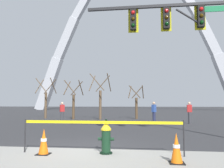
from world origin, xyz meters
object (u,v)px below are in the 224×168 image
(traffic_cone_by_hydrant, at_px, (44,142))
(pedestrian_walking_left, at_px, (190,112))
(monument_arch, at_px, (134,38))
(pedestrian_walking_right, at_px, (154,112))
(traffic_signal_gantry, at_px, (193,35))
(pedestrian_standing_center, at_px, (62,112))
(traffic_cone_mid_sidewalk, at_px, (176,149))
(fire_hydrant, at_px, (106,137))

(traffic_cone_by_hydrant, relative_size, pedestrian_walking_left, 0.46)
(monument_arch, bearing_deg, pedestrian_walking_right, -85.98)
(traffic_signal_gantry, bearing_deg, pedestrian_walking_left, 80.38)
(monument_arch, xyz_separation_m, pedestrian_standing_center, (-4.29, -38.15, -16.63))
(traffic_signal_gantry, bearing_deg, traffic_cone_mid_sidewalk, -108.68)
(traffic_signal_gantry, bearing_deg, monument_arch, 94.93)
(traffic_signal_gantry, xyz_separation_m, pedestrian_walking_left, (1.34, 7.90, -3.45))
(pedestrian_standing_center, bearing_deg, monument_arch, 83.58)
(pedestrian_walking_left, bearing_deg, pedestrian_walking_right, -170.78)
(fire_hydrant, relative_size, traffic_cone_by_hydrant, 1.36)
(traffic_cone_mid_sidewalk, height_order, pedestrian_walking_left, pedestrian_walking_left)
(traffic_cone_mid_sidewalk, xyz_separation_m, monument_arch, (-2.63, 49.51, 17.09))
(monument_arch, bearing_deg, fire_hydrant, -89.09)
(fire_hydrant, distance_m, traffic_cone_by_hydrant, 1.77)
(traffic_cone_by_hydrant, bearing_deg, fire_hydrant, 11.14)
(pedestrian_walking_left, relative_size, pedestrian_standing_center, 1.00)
(pedestrian_walking_left, bearing_deg, pedestrian_standing_center, -177.60)
(traffic_cone_by_hydrant, xyz_separation_m, pedestrian_walking_right, (3.64, 10.82, 0.46))
(fire_hydrant, height_order, traffic_signal_gantry, traffic_signal_gantry)
(traffic_signal_gantry, distance_m, monument_arch, 47.67)
(monument_arch, bearing_deg, pedestrian_standing_center, -96.42)
(pedestrian_standing_center, bearing_deg, pedestrian_walking_left, 2.40)
(fire_hydrant, xyz_separation_m, traffic_cone_by_hydrant, (-1.74, -0.34, -0.11))
(traffic_cone_by_hydrant, distance_m, traffic_signal_gantry, 7.10)
(fire_hydrant, bearing_deg, traffic_signal_gantry, 43.52)
(traffic_signal_gantry, relative_size, pedestrian_walking_right, 4.04)
(pedestrian_walking_left, bearing_deg, traffic_cone_mid_sidewalk, -102.68)
(fire_hydrant, relative_size, monument_arch, 0.02)
(traffic_cone_by_hydrant, bearing_deg, pedestrian_walking_right, 71.39)
(pedestrian_walking_left, relative_size, pedestrian_walking_right, 1.00)
(traffic_cone_by_hydrant, xyz_separation_m, traffic_cone_mid_sidewalk, (3.59, -0.52, 0.00))
(pedestrian_walking_left, bearing_deg, traffic_signal_gantry, -99.62)
(traffic_cone_by_hydrant, height_order, traffic_cone_mid_sidewalk, same)
(fire_hydrant, distance_m, traffic_signal_gantry, 5.78)
(traffic_cone_by_hydrant, xyz_separation_m, traffic_signal_gantry, (4.90, 3.35, 3.91))
(traffic_signal_gantry, relative_size, monument_arch, 0.13)
(traffic_signal_gantry, relative_size, pedestrian_walking_left, 4.04)
(fire_hydrant, xyz_separation_m, traffic_cone_mid_sidewalk, (1.85, -0.87, -0.11))
(traffic_cone_by_hydrant, relative_size, pedestrian_walking_right, 0.46)
(traffic_cone_mid_sidewalk, distance_m, monument_arch, 52.44)
(traffic_cone_by_hydrant, bearing_deg, pedestrian_walking_left, 60.97)
(fire_hydrant, xyz_separation_m, pedestrian_walking_right, (1.91, 10.48, 0.35))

